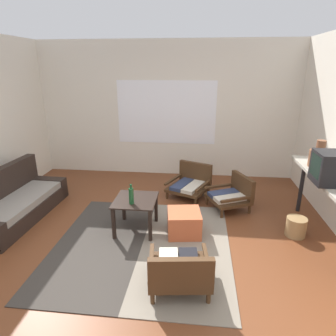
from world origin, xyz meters
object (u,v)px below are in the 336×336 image
object	(u,v)px
armchair_by_window	(190,182)
ottoman_orange	(184,223)
couch	(15,204)
coffee_table	(136,206)
armchair_corner	(232,194)
wicker_basket	(296,227)
clay_vase	(319,157)
armchair_striped_foreground	(180,270)
console_shelf	(325,183)
glass_bottle	(131,196)

from	to	relation	value
armchair_by_window	ottoman_orange	xyz separation A→B (m)	(-0.03, -1.33, -0.07)
ottoman_orange	couch	bearing A→B (deg)	176.03
coffee_table	armchair_corner	size ratio (longest dim) A/B	0.77
couch	wicker_basket	distance (m)	4.09
clay_vase	armchair_by_window	bearing A→B (deg)	152.85
armchair_corner	wicker_basket	world-z (taller)	armchair_corner
armchair_striped_foreground	console_shelf	size ratio (longest dim) A/B	0.42
armchair_by_window	ottoman_orange	size ratio (longest dim) A/B	1.90
console_shelf	wicker_basket	world-z (taller)	console_shelf
coffee_table	ottoman_orange	distance (m)	0.71
glass_bottle	armchair_striped_foreground	bearing A→B (deg)	-53.50
coffee_table	ottoman_orange	size ratio (longest dim) A/B	1.36
armchair_striped_foreground	glass_bottle	xyz separation A→B (m)	(-0.71, 0.96, 0.36)
couch	clay_vase	xyz separation A→B (m)	(4.35, 0.26, 0.81)
console_shelf	clay_vase	bearing A→B (deg)	90.00
coffee_table	wicker_basket	xyz separation A→B (m)	(2.19, 0.10, -0.25)
armchair_by_window	ottoman_orange	distance (m)	1.33
armchair_corner	console_shelf	world-z (taller)	console_shelf
armchair_corner	glass_bottle	world-z (taller)	glass_bottle
armchair_by_window	armchair_corner	bearing A→B (deg)	-33.79
wicker_basket	clay_vase	bearing A→B (deg)	49.59
armchair_by_window	glass_bottle	distance (m)	1.65
wicker_basket	coffee_table	bearing A→B (deg)	-177.47
couch	wicker_basket	size ratio (longest dim) A/B	6.71
ottoman_orange	glass_bottle	bearing A→B (deg)	-171.29
coffee_table	wicker_basket	world-z (taller)	coffee_table
couch	coffee_table	world-z (taller)	couch
clay_vase	armchair_striped_foreground	bearing A→B (deg)	-139.50
armchair_corner	ottoman_orange	distance (m)	1.13
armchair_corner	glass_bottle	size ratio (longest dim) A/B	2.82
armchair_corner	wicker_basket	distance (m)	1.09
armchair_corner	armchair_striped_foreground	bearing A→B (deg)	-110.11
clay_vase	glass_bottle	xyz separation A→B (m)	(-2.47, -0.54, -0.45)
ottoman_orange	armchair_by_window	bearing A→B (deg)	88.54
armchair_corner	glass_bottle	distance (m)	1.76
armchair_striped_foreground	wicker_basket	distance (m)	1.92
armchair_corner	wicker_basket	size ratio (longest dim) A/B	2.92
armchair_corner	console_shelf	xyz separation A→B (m)	(1.05, -0.76, 0.55)
ottoman_orange	wicker_basket	xyz separation A→B (m)	(1.52, 0.13, -0.04)
ottoman_orange	glass_bottle	xyz separation A→B (m)	(-0.69, -0.11, 0.42)
coffee_table	glass_bottle	xyz separation A→B (m)	(-0.02, -0.14, 0.21)
coffee_table	armchair_by_window	bearing A→B (deg)	61.46
armchair_striped_foreground	console_shelf	bearing A→B (deg)	33.76
couch	console_shelf	bearing A→B (deg)	-0.92
armchair_corner	console_shelf	distance (m)	1.41
armchair_corner	clay_vase	distance (m)	1.38
armchair_by_window	armchair_striped_foreground	size ratio (longest dim) A/B	1.19
armchair_striped_foreground	wicker_basket	size ratio (longest dim) A/B	2.64
armchair_striped_foreground	coffee_table	bearing A→B (deg)	122.16
couch	console_shelf	distance (m)	4.39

